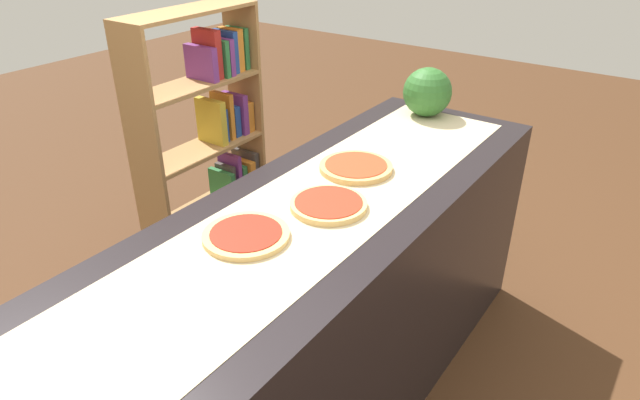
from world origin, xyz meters
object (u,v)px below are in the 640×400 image
at_px(watermelon, 427,92).
at_px(bookshelf, 216,147).
at_px(pizza_plain_1, 329,204).
at_px(pizza_plain_0, 246,235).
at_px(pizza_plain_2, 356,167).

relative_size(watermelon, bookshelf, 0.16).
distance_m(pizza_plain_1, bookshelf, 1.31).
bearing_deg(watermelon, pizza_plain_1, -172.30).
bearing_deg(pizza_plain_0, bookshelf, 49.65).
height_order(pizza_plain_2, watermelon, watermelon).
distance_m(pizza_plain_0, watermelon, 1.35).
relative_size(pizza_plain_0, watermelon, 1.18).
height_order(pizza_plain_0, watermelon, watermelon).
bearing_deg(pizza_plain_0, pizza_plain_1, -18.06).
xyz_separation_m(pizza_plain_0, pizza_plain_2, (0.62, -0.02, 0.00)).
bearing_deg(pizza_plain_2, pizza_plain_0, 178.40).
xyz_separation_m(pizza_plain_0, bookshelf, (0.89, 1.05, -0.27)).
height_order(pizza_plain_1, bookshelf, bookshelf).
relative_size(pizza_plain_1, bookshelf, 0.19).
bearing_deg(pizza_plain_1, pizza_plain_0, 161.94).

